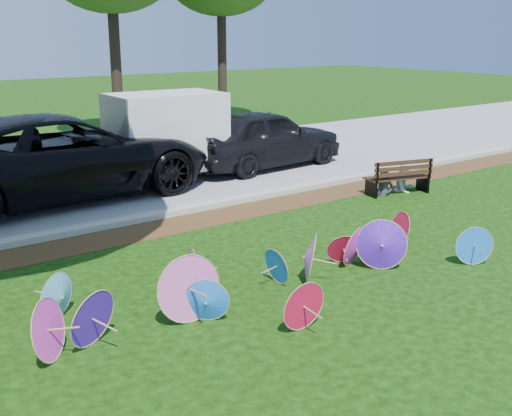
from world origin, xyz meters
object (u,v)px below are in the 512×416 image
(parasol_pile, at_px, (260,274))
(park_bench, at_px, (397,176))
(black_van, at_px, (62,156))
(person_left, at_px, (385,169))
(dark_pickup, at_px, (263,138))
(cargo_trailer, at_px, (167,131))
(person_right, at_px, (406,165))

(parasol_pile, distance_m, park_bench, 6.89)
(black_van, distance_m, park_bench, 7.69)
(park_bench, xyz_separation_m, person_left, (-0.35, 0.05, 0.20))
(dark_pickup, distance_m, person_left, 4.20)
(dark_pickup, distance_m, cargo_trailer, 2.92)
(black_van, relative_size, person_left, 5.60)
(black_van, bearing_deg, park_bench, -126.92)
(person_left, bearing_deg, park_bench, 3.12)
(dark_pickup, relative_size, cargo_trailer, 1.77)
(person_left, height_order, person_right, person_right)
(black_van, relative_size, park_bench, 4.36)
(cargo_trailer, distance_m, park_bench, 5.76)
(parasol_pile, xyz_separation_m, person_right, (6.59, 2.97, 0.26))
(dark_pickup, bearing_deg, park_bench, -174.59)
(parasol_pile, relative_size, person_right, 5.85)
(cargo_trailer, xyz_separation_m, park_bench, (3.58, -4.44, -0.84))
(dark_pickup, bearing_deg, person_left, -179.20)
(park_bench, bearing_deg, person_right, 24.13)
(black_van, height_order, dark_pickup, black_van)
(parasol_pile, height_order, person_right, person_right)
(person_right, bearing_deg, park_bench, -177.07)
(park_bench, distance_m, person_right, 0.41)
(person_right, bearing_deg, dark_pickup, 98.91)
(cargo_trailer, distance_m, person_right, 5.92)
(black_van, relative_size, dark_pickup, 1.43)
(dark_pickup, xyz_separation_m, cargo_trailer, (-2.88, 0.21, 0.43))
(park_bench, bearing_deg, dark_pickup, 115.40)
(black_van, distance_m, person_left, 7.36)
(person_right, bearing_deg, cargo_trailer, 126.67)
(black_van, height_order, park_bench, black_van)
(park_bench, bearing_deg, black_van, 161.92)
(black_van, bearing_deg, dark_pickup, -93.54)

